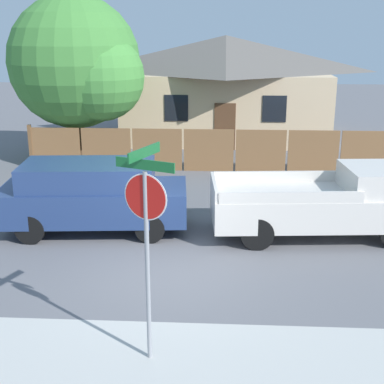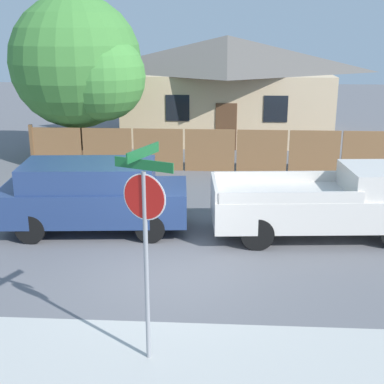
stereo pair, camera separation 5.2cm
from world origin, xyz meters
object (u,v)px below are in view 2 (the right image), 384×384
(red_suv, at_px, (93,194))
(stop_sign, at_px, (145,220))
(house, at_px, (227,85))
(orange_pickup, at_px, (329,202))
(oak_tree, at_px, (81,65))

(red_suv, distance_m, stop_sign, 6.02)
(red_suv, relative_size, stop_sign, 1.40)
(house, xyz_separation_m, red_suv, (-3.38, -12.63, -1.45))
(orange_pickup, height_order, stop_sign, stop_sign)
(oak_tree, height_order, orange_pickup, oak_tree)
(red_suv, bearing_deg, house, 70.39)
(oak_tree, relative_size, red_suv, 1.30)
(red_suv, xyz_separation_m, stop_sign, (2.16, -5.45, 1.37))
(house, relative_size, stop_sign, 2.87)
(red_suv, xyz_separation_m, orange_pickup, (5.95, 0.02, -0.10))
(oak_tree, xyz_separation_m, red_suv, (2.08, -7.37, -2.71))
(red_suv, bearing_deg, stop_sign, -73.03)
(oak_tree, bearing_deg, house, 43.96)
(oak_tree, xyz_separation_m, stop_sign, (4.24, -12.83, -1.34))
(house, xyz_separation_m, orange_pickup, (2.57, -12.61, -1.55))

